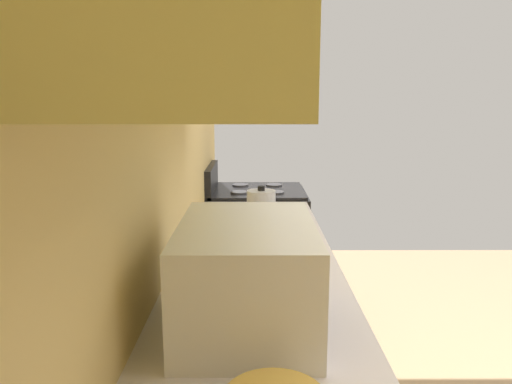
% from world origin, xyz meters
% --- Properties ---
extents(wall_back, '(4.00, 0.12, 2.71)m').
position_xyz_m(wall_back, '(0.00, 1.60, 1.35)').
color(wall_back, '#E7C576').
rests_on(wall_back, ground_plane).
extents(oven_range, '(0.60, 0.65, 1.10)m').
position_xyz_m(oven_range, '(1.47, 1.22, 0.48)').
color(oven_range, black).
rests_on(oven_range, ground_plane).
extents(microwave, '(0.54, 0.37, 0.28)m').
position_xyz_m(microwave, '(-0.44, 1.26, 1.06)').
color(microwave, white).
rests_on(microwave, counter_run).
extents(kettle, '(0.21, 0.16, 0.15)m').
position_xyz_m(kettle, '(0.88, 1.20, 0.99)').
color(kettle, '#B7BABF').
rests_on(kettle, counter_run).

